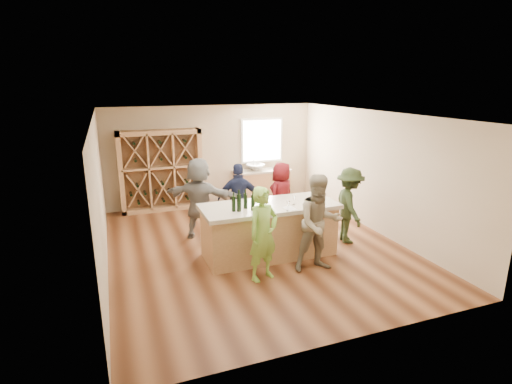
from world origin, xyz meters
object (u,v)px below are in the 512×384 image
object	(u,v)px
wine_rack	(161,171)
person_far_mid	(239,200)
person_near_left	(263,234)
person_far_right	(281,195)
wine_bottle_b	(239,203)
person_far_left	(200,198)
wine_bottle_c	(245,201)
person_near_right	(319,223)
sink	(256,167)
person_server	(349,206)
wine_bottle_e	(261,200)
wine_bottle_a	(234,204)
wine_bottle_d	(253,203)
tasting_counter_base	(269,232)

from	to	relation	value
wine_rack	person_far_mid	bearing A→B (deg)	-61.15
person_near_left	person_far_right	xyz separation A→B (m)	(1.36, 2.29, -0.05)
wine_bottle_b	person_far_left	bearing A→B (deg)	103.79
wine_bottle_c	person_near_right	size ratio (longest dim) A/B	0.16
sink	person_server	size ratio (longest dim) A/B	0.33
wine_bottle_e	person_far_right	bearing A→B (deg)	53.70
wine_rack	person_far_mid	xyz separation A→B (m)	(1.39, -2.53, -0.26)
wine_bottle_e	sink	bearing A→B (deg)	71.14
wine_rack	wine_bottle_b	bearing A→B (deg)	-77.03
wine_bottle_a	wine_bottle_b	world-z (taller)	wine_bottle_b
wine_bottle_b	wine_bottle_d	distance (m)	0.26
sink	wine_bottle_a	size ratio (longest dim) A/B	1.84
person_server	person_far_mid	bearing A→B (deg)	73.92
wine_bottle_e	person_near_left	world-z (taller)	person_near_left
tasting_counter_base	wine_bottle_d	distance (m)	0.89
wine_bottle_c	wine_bottle_e	xyz separation A→B (m)	(0.30, -0.05, 0.01)
wine_bottle_d	person_server	world-z (taller)	person_server
wine_rack	person_far_mid	size ratio (longest dim) A/B	1.31
wine_bottle_d	wine_bottle_e	distance (m)	0.25
person_near_right	person_far_right	distance (m)	2.33
wine_bottle_e	person_far_left	world-z (taller)	person_far_left
sink	wine_bottle_a	bearing A→B (deg)	-115.77
wine_bottle_a	person_near_right	bearing A→B (deg)	-28.44
wine_bottle_a	person_far_left	size ratio (longest dim) A/B	0.16
wine_bottle_c	person_far_right	distance (m)	2.07
person_server	person_far_left	bearing A→B (deg)	78.94
tasting_counter_base	wine_bottle_c	size ratio (longest dim) A/B	8.78
wine_bottle_e	wine_bottle_a	bearing A→B (deg)	-175.45
wine_bottle_e	person_server	xyz separation A→B (m)	(2.13, 0.17, -0.40)
wine_bottle_c	person_far_mid	distance (m)	1.42
wine_bottle_a	wine_bottle_d	world-z (taller)	wine_bottle_d
wine_bottle_c	wine_bottle_d	size ratio (longest dim) A/B	0.98
wine_bottle_c	person_near_left	world-z (taller)	person_near_left
sink	tasting_counter_base	xyz separation A→B (m)	(-1.08, -3.72, -0.51)
wine_bottle_a	person_far_left	bearing A→B (deg)	100.85
wine_bottle_e	person_far_right	world-z (taller)	person_far_right
person_near_left	person_far_right	distance (m)	2.67
tasting_counter_base	wine_bottle_d	bearing A→B (deg)	-150.22
person_far_mid	person_server	bearing A→B (deg)	165.18
tasting_counter_base	wine_bottle_e	xyz separation A→B (m)	(-0.23, -0.12, 0.73)
tasting_counter_base	person_server	distance (m)	1.93
wine_rack	sink	distance (m)	2.70
wine_bottle_b	person_near_left	distance (m)	0.83
wine_rack	sink	xyz separation A→B (m)	(2.70, -0.07, -0.09)
person_near_right	person_far_mid	xyz separation A→B (m)	(-0.84, 2.18, -0.08)
tasting_counter_base	person_far_right	size ratio (longest dim) A/B	1.62
wine_bottle_d	person_far_right	size ratio (longest dim) A/B	0.19
tasting_counter_base	person_far_right	distance (m)	1.67
sink	person_far_left	size ratio (longest dim) A/B	0.29
wine_rack	person_near_right	world-z (taller)	wine_rack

